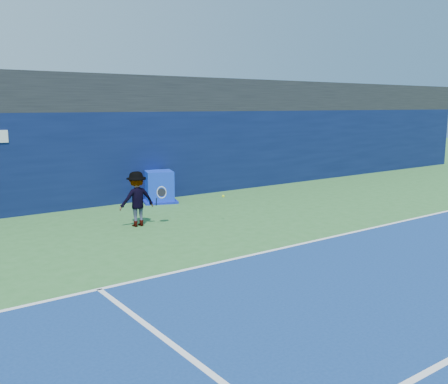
{
  "coord_description": "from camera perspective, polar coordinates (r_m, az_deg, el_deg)",
  "views": [
    {
      "loc": [
        -8.14,
        -5.06,
        3.2
      ],
      "look_at": [
        -0.67,
        5.2,
        1.0
      ],
      "focal_mm": 40.0,
      "sensor_mm": 36.0,
      "label": 1
    }
  ],
  "objects": [
    {
      "name": "stadium_band",
      "position": [
        18.46,
        -10.07,
        10.93
      ],
      "size": [
        36.0,
        3.0,
        1.2
      ],
      "primitive_type": "cube",
      "color": "black",
      "rests_on": "back_wall_assembly"
    },
    {
      "name": "ground",
      "position": [
        10.11,
        21.16,
        -9.32
      ],
      "size": [
        80.0,
        80.0,
        0.0
      ],
      "primitive_type": "plane",
      "color": "#336F32",
      "rests_on": "ground"
    },
    {
      "name": "baseline",
      "position": [
        11.89,
        8.92,
        -5.85
      ],
      "size": [
        24.0,
        0.1,
        0.01
      ],
      "primitive_type": "cube",
      "color": "white",
      "rests_on": "ground"
    },
    {
      "name": "equipment_cart",
      "position": [
        16.89,
        -7.42,
        0.48
      ],
      "size": [
        1.39,
        1.39,
        1.05
      ],
      "color": "#0D2EC3",
      "rests_on": "ground"
    },
    {
      "name": "back_wall_assembly",
      "position": [
        17.64,
        -8.44,
        4.2
      ],
      "size": [
        36.0,
        1.03,
        3.0
      ],
      "color": "#0A153C",
      "rests_on": "ground"
    },
    {
      "name": "tennis_ball",
      "position": [
        13.78,
        -0.09,
        -0.48
      ],
      "size": [
        0.07,
        0.07,
        0.07
      ],
      "color": "#B7D217",
      "rests_on": "ground"
    },
    {
      "name": "tennis_player",
      "position": [
        13.54,
        -9.92,
        -0.78
      ],
      "size": [
        1.22,
        0.68,
        1.48
      ],
      "color": "white",
      "rests_on": "ground"
    }
  ]
}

